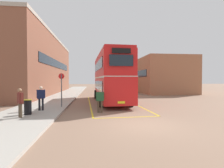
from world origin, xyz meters
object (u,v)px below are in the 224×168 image
object	(u,v)px
pedestrian_boarding	(100,99)
litter_bin	(28,107)
double_decker_bus	(110,77)
single_deck_bus	(120,82)
pedestrian_waiting_far	(20,101)
pedestrian_waiting_near	(41,96)
bus_stop_sign	(61,87)

from	to	relation	value
pedestrian_boarding	litter_bin	size ratio (longest dim) A/B	1.82
double_decker_bus	pedestrian_boarding	distance (m)	5.95
single_deck_bus	pedestrian_waiting_far	xyz separation A→B (m)	(-9.62, -27.28, -0.57)
double_decker_bus	pedestrian_boarding	world-z (taller)	double_decker_bus
double_decker_bus	pedestrian_waiting_far	world-z (taller)	double_decker_bus
single_deck_bus	litter_bin	size ratio (longest dim) A/B	9.70
single_deck_bus	pedestrian_waiting_far	world-z (taller)	single_deck_bus
pedestrian_waiting_far	litter_bin	bearing A→B (deg)	83.39
litter_bin	single_deck_bus	bearing A→B (deg)	70.19
double_decker_bus	pedestrian_waiting_far	xyz separation A→B (m)	(-5.72, -7.34, -1.44)
pedestrian_boarding	single_deck_bus	bearing A→B (deg)	78.61
single_deck_bus	pedestrian_waiting_near	world-z (taller)	single_deck_bus
pedestrian_boarding	litter_bin	xyz separation A→B (m)	(-4.37, -0.89, -0.35)
double_decker_bus	litter_bin	bearing A→B (deg)	-130.88
single_deck_bus	pedestrian_waiting_near	bearing A→B (deg)	-110.12
pedestrian_waiting_near	double_decker_bus	bearing A→B (deg)	43.92
single_deck_bus	litter_bin	world-z (taller)	single_deck_bus
pedestrian_boarding	pedestrian_waiting_near	bearing A→B (deg)	172.42
double_decker_bus	pedestrian_waiting_near	distance (m)	7.44
single_deck_bus	pedestrian_waiting_near	distance (m)	26.63
single_deck_bus	bus_stop_sign	xyz separation A→B (m)	(-8.04, -23.55, 0.06)
litter_bin	bus_stop_sign	world-z (taller)	bus_stop_sign
double_decker_bus	pedestrian_waiting_far	distance (m)	9.42
pedestrian_waiting_near	pedestrian_waiting_far	xyz separation A→B (m)	(-0.46, -2.27, -0.02)
pedestrian_boarding	litter_bin	distance (m)	4.48
single_deck_bus	bus_stop_sign	size ratio (longest dim) A/B	3.39
pedestrian_boarding	double_decker_bus	bearing A→B (deg)	77.44
double_decker_bus	single_deck_bus	xyz separation A→B (m)	(3.90, 19.94, -0.87)
single_deck_bus	pedestrian_boarding	size ratio (longest dim) A/B	5.33
double_decker_bus	pedestrian_boarding	xyz separation A→B (m)	(-1.25, -5.60, -1.57)
double_decker_bus	bus_stop_sign	xyz separation A→B (m)	(-4.15, -3.61, -0.81)
single_deck_bus	litter_bin	xyz separation A→B (m)	(-9.52, -26.43, -1.04)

